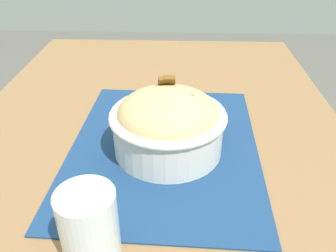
% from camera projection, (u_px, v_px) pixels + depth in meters
% --- Properties ---
extents(table, '(1.20, 0.77, 0.71)m').
position_uv_depth(table, '(154.00, 173.00, 0.70)').
color(table, olive).
rests_on(table, ground_plane).
extents(placemat, '(0.46, 0.35, 0.00)m').
position_uv_depth(placemat, '(164.00, 146.00, 0.65)').
color(placemat, navy).
rests_on(placemat, table).
extents(bowl, '(0.20, 0.20, 0.13)m').
position_uv_depth(bowl, '(168.00, 123.00, 0.61)').
color(bowl, silver).
rests_on(bowl, placemat).
extents(fork, '(0.03, 0.13, 0.00)m').
position_uv_depth(fork, '(160.00, 119.00, 0.73)').
color(fork, '#B3B3B3').
rests_on(fork, placemat).
extents(drinking_glass, '(0.07, 0.07, 0.10)m').
position_uv_depth(drinking_glass, '(90.00, 231.00, 0.42)').
color(drinking_glass, silver).
rests_on(drinking_glass, table).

